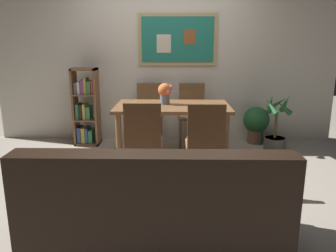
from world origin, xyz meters
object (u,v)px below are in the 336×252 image
dining_chair_far_right (192,109)px  dining_chair_near_left (144,136)px  dining_chair_far_left (149,109)px  bookshelf (86,108)px  dining_chair_near_right (205,138)px  potted_ivy (256,122)px  dining_table (172,113)px  leather_couch (155,211)px  tv_remote (204,105)px  flower_vase (165,92)px  potted_palm (276,131)px

dining_chair_far_right → dining_chair_near_left: size_ratio=1.00×
dining_chair_far_left → bookshelf: 0.94m
dining_chair_near_right → potted_ivy: (0.92, 1.59, -0.22)m
dining_chair_far_left → potted_ivy: bearing=2.2°
potted_ivy → dining_chair_far_right: bearing=-175.3°
bookshelf → dining_chair_near_left: bearing=-55.8°
dining_table → leather_couch: leather_couch is taller
dining_chair_near_left → potted_ivy: size_ratio=1.46×
dining_table → tv_remote: 0.41m
leather_couch → flower_vase: (0.02, 2.01, 0.58)m
dining_chair_far_right → leather_couch: size_ratio=0.51×
dining_chair_far_left → potted_ivy: (1.61, 0.06, -0.22)m
dining_chair_far_left → tv_remote: dining_chair_far_left is taller
dining_chair_near_right → bookshelf: (-1.64, 1.50, 0.01)m
flower_vase → dining_chair_near_right: bearing=-62.4°
bookshelf → potted_palm: size_ratio=1.38×
bookshelf → tv_remote: bookshelf is taller
potted_palm → dining_chair_near_left: bearing=-145.8°
dining_table → dining_chair_near_right: bearing=-65.8°
dining_chair_near_left → tv_remote: 0.98m
potted_ivy → dining_chair_near_right: bearing=-119.9°
dining_chair_near_right → dining_chair_far_right: bearing=92.4°
dining_chair_far_right → potted_palm: size_ratio=1.10×
leather_couch → bookshelf: size_ratio=1.58×
tv_remote → flower_vase: bearing=164.0°
dining_table → tv_remote: (0.39, -0.06, 0.11)m
leather_couch → dining_chair_far_left: bearing=95.1°
dining_chair_near_left → bookshelf: bookshelf is taller
potted_palm → flower_vase: flower_vase is taller
dining_chair_far_left → leather_couch: bearing=-84.9°
dining_chair_near_right → tv_remote: 0.74m
dining_chair_far_left → potted_palm: dining_chair_far_left is taller
dining_chair_far_left → tv_remote: size_ratio=5.62×
dining_table → potted_palm: 1.57m
dining_chair_near_right → tv_remote: size_ratio=5.62×
dining_chair_far_right → tv_remote: bearing=-82.6°
dining_table → flower_vase: (-0.09, 0.07, 0.26)m
dining_table → dining_chair_far_left: size_ratio=1.57×
tv_remote → dining_chair_far_left: bearing=131.7°
dining_chair_near_right → potted_palm: bearing=48.0°
potted_palm → flower_vase: bearing=-166.0°
dining_chair_far_right → flower_vase: size_ratio=3.42×
dining_chair_near_right → dining_chair_near_left: size_ratio=1.00×
dining_table → dining_chair_far_right: bearing=69.2°
bookshelf → leather_couch: bearing=-66.1°
dining_table → dining_chair_far_left: 0.84m
tv_remote → potted_ivy: bearing=45.3°
leather_couch → potted_palm: (1.57, 2.39, -0.02)m
bookshelf → tv_remote: (1.68, -0.79, 0.20)m
leather_couch → potted_ivy: (1.37, 2.75, 0.01)m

